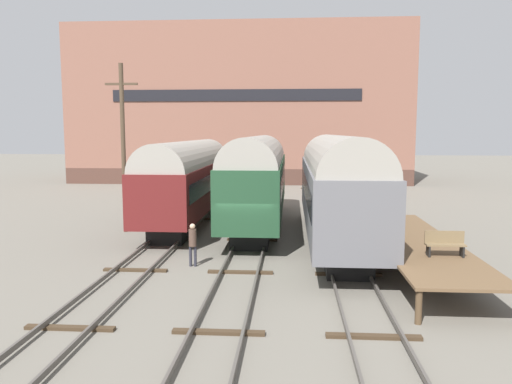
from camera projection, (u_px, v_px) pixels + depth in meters
ground_plane at (247, 255)px, 22.80m from camera, size 200.00×200.00×0.00m
track_left at (155, 250)px, 23.08m from camera, size 2.60×60.00×0.26m
track_middle at (247, 252)px, 22.78m from camera, size 2.60×60.00×0.26m
track_right at (341, 253)px, 22.48m from camera, size 2.60×60.00×0.26m
train_car_maroon at (188, 177)px, 30.33m from camera, size 3.02×15.25×5.06m
train_car_green at (257, 175)px, 29.44m from camera, size 3.04×16.00×5.36m
train_car_grey at (337, 183)px, 24.83m from camera, size 3.12×16.48×5.43m
station_platform at (415, 242)px, 20.67m from camera, size 3.12×13.00×1.13m
bench at (445, 243)px, 17.99m from camera, size 1.40×0.40×0.91m
person_worker at (193, 241)px, 20.74m from camera, size 0.32×0.32×1.81m
utility_pole at (123, 146)px, 27.54m from camera, size 1.80×0.24×9.30m
warehouse_building at (241, 106)px, 57.69m from camera, size 37.07×11.99×17.04m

